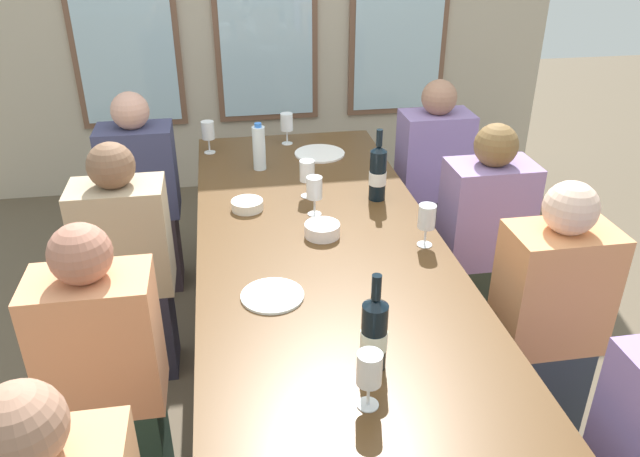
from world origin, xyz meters
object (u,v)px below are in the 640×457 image
at_px(seated_person_0, 129,271).
at_px(wine_bottle_1, 374,333).
at_px(wine_glass_5, 208,132).
at_px(white_plate_1, 272,296).
at_px(tasting_bowl_0, 322,230).
at_px(dining_table, 324,265).
at_px(seated_person_1, 482,245).
at_px(wine_glass_2, 314,189).
at_px(wine_glass_1, 307,172).
at_px(wine_glass_4, 369,370).
at_px(wine_bottle_0, 378,173).
at_px(wine_glass_0, 287,123).
at_px(seated_person_2, 143,200).
at_px(seated_person_4, 107,381).
at_px(white_plate_0, 320,154).
at_px(seated_person_3, 432,182).
at_px(water_bottle, 259,148).
at_px(seated_person_5, 546,325).
at_px(tasting_bowl_1, 247,205).
at_px(wine_glass_6, 427,218).

bearing_deg(seated_person_0, wine_bottle_1, -50.92).
bearing_deg(wine_glass_5, white_plate_1, -82.01).
bearing_deg(white_plate_1, tasting_bowl_0, 59.14).
relative_size(dining_table, seated_person_1, 2.47).
xyz_separation_m(white_plate_1, wine_glass_5, (-0.20, 1.42, 0.11)).
distance_m(wine_glass_2, seated_person_1, 0.85).
distance_m(wine_glass_1, wine_glass_4, 1.35).
relative_size(wine_bottle_0, wine_glass_4, 1.89).
xyz_separation_m(wine_glass_0, seated_person_2, (-0.80, -0.15, -0.33)).
xyz_separation_m(seated_person_0, seated_person_4, (0.00, -0.70, 0.00)).
xyz_separation_m(white_plate_0, wine_bottle_0, (0.17, -0.59, 0.12)).
bearing_deg(seated_person_3, wine_bottle_1, -114.15).
bearing_deg(water_bottle, seated_person_1, -30.42).
bearing_deg(white_plate_0, wine_glass_0, 128.25).
bearing_deg(wine_bottle_1, seated_person_3, 65.85).
bearing_deg(seated_person_2, water_bottle, -16.93).
xyz_separation_m(tasting_bowl_0, seated_person_5, (0.78, -0.44, -0.24)).
height_order(white_plate_1, tasting_bowl_1, tasting_bowl_1).
height_order(wine_glass_0, wine_glass_5, same).
bearing_deg(white_plate_1, wine_glass_4, -69.95).
relative_size(dining_table, seated_person_5, 2.47).
bearing_deg(wine_glass_0, wine_glass_4, -90.67).
height_order(tasting_bowl_0, wine_glass_5, wine_glass_5).
bearing_deg(wine_bottle_0, white_plate_0, 105.65).
bearing_deg(seated_person_0, water_bottle, 41.19).
xyz_separation_m(white_plate_0, water_bottle, (-0.33, -0.15, 0.11)).
height_order(wine_bottle_0, wine_glass_4, wine_bottle_0).
relative_size(white_plate_1, wine_bottle_0, 0.66).
height_order(water_bottle, seated_person_4, seated_person_4).
height_order(seated_person_0, seated_person_4, same).
xyz_separation_m(white_plate_0, seated_person_4, (-0.95, -1.39, -0.22)).
relative_size(tasting_bowl_0, seated_person_1, 0.13).
bearing_deg(seated_person_1, white_plate_1, -150.47).
distance_m(tasting_bowl_0, wine_glass_0, 1.09).
bearing_deg(wine_glass_6, seated_person_5, -37.02).
bearing_deg(wine_glass_0, white_plate_0, -51.75).
bearing_deg(seated_person_5, white_plate_1, 177.83).
relative_size(wine_bottle_1, wine_glass_4, 1.79).
bearing_deg(seated_person_3, white_plate_0, -178.75).
relative_size(wine_bottle_1, tasting_bowl_0, 2.18).
relative_size(wine_bottle_0, seated_person_2, 0.30).
height_order(wine_glass_1, seated_person_2, seated_person_2).
height_order(wine_bottle_0, tasting_bowl_1, wine_bottle_0).
bearing_deg(wine_glass_0, dining_table, -90.00).
distance_m(wine_glass_1, wine_glass_5, 0.77).
height_order(wine_glass_1, seated_person_4, seated_person_4).
height_order(tasting_bowl_1, water_bottle, water_bottle).
distance_m(white_plate_1, water_bottle, 1.16).
bearing_deg(water_bottle, wine_bottle_1, -82.50).
relative_size(white_plate_0, wine_glass_4, 1.54).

